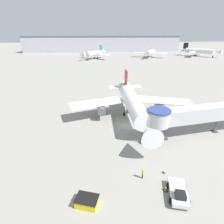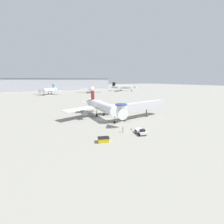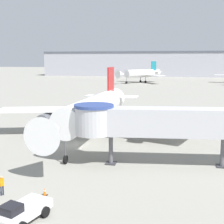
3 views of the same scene
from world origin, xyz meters
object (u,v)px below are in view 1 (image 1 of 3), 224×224
at_px(traffic_cone_apron_front, 166,189).
at_px(background_jet_orange_tail, 150,52).
at_px(pushback_tug_white, 178,193).
at_px(service_container_yellow, 87,201).
at_px(main_airplane, 132,103).
at_px(background_jet_black_tail, 199,51).
at_px(background_jet_teal_tail, 94,53).
at_px(traffic_cone_near_nose, 164,171).
at_px(ground_crew_marshaller, 143,173).
at_px(jet_bridge, 199,114).

relative_size(traffic_cone_apron_front, background_jet_orange_tail, 0.03).
xyz_separation_m(pushback_tug_white, traffic_cone_apron_front, (-1.14, 1.06, -0.34)).
bearing_deg(service_container_yellow, main_airplane, 65.19).
relative_size(service_container_yellow, background_jet_black_tail, 0.11).
bearing_deg(background_jet_teal_tail, service_container_yellow, -53.50).
bearing_deg(service_container_yellow, pushback_tug_white, -0.89).
xyz_separation_m(background_jet_black_tail, background_jet_teal_tail, (-91.09, -8.31, -0.36)).
distance_m(pushback_tug_white, traffic_cone_near_nose, 4.16).
height_order(main_airplane, ground_crew_marshaller, main_airplane).
bearing_deg(background_jet_teal_tail, ground_crew_marshaller, -50.06).
relative_size(jet_bridge, pushback_tug_white, 5.27).
relative_size(traffic_cone_near_nose, background_jet_teal_tail, 0.03).
distance_m(jet_bridge, traffic_cone_apron_front, 17.40).
xyz_separation_m(main_airplane, ground_crew_marshaller, (-2.53, -18.65, -3.12)).
distance_m(service_container_yellow, ground_crew_marshaller, 8.33).
bearing_deg(background_jet_orange_tail, traffic_cone_near_nose, -77.99).
relative_size(pushback_tug_white, traffic_cone_apron_front, 5.73).
height_order(service_container_yellow, background_jet_orange_tail, background_jet_orange_tail).
bearing_deg(traffic_cone_apron_front, background_jet_orange_tail, 73.27).
height_order(ground_crew_marshaller, background_jet_teal_tail, background_jet_teal_tail).
xyz_separation_m(traffic_cone_near_nose, background_jet_black_tail, (83.84, 132.95, 4.49)).
relative_size(traffic_cone_apron_front, background_jet_teal_tail, 0.03).
distance_m(background_jet_black_tail, background_jet_teal_tail, 91.47).
bearing_deg(main_airplane, traffic_cone_near_nose, -85.86).
relative_size(pushback_tug_white, ground_crew_marshaller, 2.77).
bearing_deg(service_container_yellow, traffic_cone_near_nose, 19.80).
bearing_deg(background_jet_orange_tail, traffic_cone_apron_front, -78.02).
bearing_deg(ground_crew_marshaller, main_airplane, 30.05).
relative_size(ground_crew_marshaller, background_jet_black_tail, 0.06).
xyz_separation_m(service_container_yellow, background_jet_teal_tail, (3.77, 128.61, 3.89)).
xyz_separation_m(main_airplane, background_jet_teal_tail, (-6.39, 106.63, 0.37)).
relative_size(traffic_cone_near_nose, traffic_cone_apron_front, 0.82).
bearing_deg(pushback_tug_white, main_airplane, 108.14).
bearing_deg(pushback_tug_white, background_jet_black_tail, 74.14).
height_order(service_container_yellow, traffic_cone_apron_front, service_container_yellow).
xyz_separation_m(service_container_yellow, traffic_cone_apron_front, (10.02, 0.89, -0.17)).
bearing_deg(traffic_cone_near_nose, pushback_tug_white, -88.02).
bearing_deg(background_jet_teal_tail, pushback_tug_white, -48.54).
height_order(main_airplane, jet_bridge, main_airplane).
xyz_separation_m(ground_crew_marshaller, background_jet_orange_tail, (42.05, 129.50, 3.36)).
bearing_deg(pushback_tug_white, jet_bridge, 69.36).
distance_m(jet_bridge, background_jet_teal_tail, 116.38).
height_order(background_jet_black_tail, background_jet_teal_tail, background_jet_black_tail).
xyz_separation_m(main_airplane, traffic_cone_apron_front, (-0.14, -21.09, -3.69)).
distance_m(traffic_cone_near_nose, background_jet_orange_tail, 134.60).
bearing_deg(main_airplane, pushback_tug_white, -86.00).
bearing_deg(jet_bridge, background_jet_black_tail, 51.93).
height_order(traffic_cone_near_nose, background_jet_orange_tail, background_jet_orange_tail).
height_order(background_jet_black_tail, background_jet_orange_tail, background_jet_black_tail).
relative_size(pushback_tug_white, service_container_yellow, 1.47).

